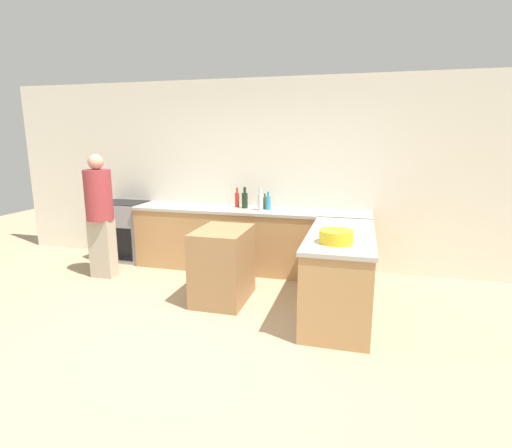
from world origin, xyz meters
TOP-DOWN VIEW (x-y plane):
  - ground_plane at (0.00, 0.00)m, footprint 14.00×14.00m
  - wall_back at (0.00, 2.47)m, footprint 8.00×0.06m
  - counter_back at (0.00, 2.13)m, footprint 3.36×0.65m
  - counter_peninsula at (1.34, 0.99)m, footprint 0.69×1.70m
  - range_oven at (-2.04, 2.15)m, footprint 0.71×0.60m
  - island_table at (-0.00, 0.98)m, footprint 0.58×0.79m
  - mixing_bowl at (1.31, 0.55)m, footprint 0.32×0.32m
  - wine_bottle_dark at (-0.09, 2.20)m, footprint 0.08×0.08m
  - olive_oil_bottle at (0.20, 2.23)m, footprint 0.06×0.06m
  - vinegar_bottle_clear at (0.18, 2.06)m, footprint 0.08×0.08m
  - dish_soap_bottle at (0.27, 2.16)m, footprint 0.07×0.07m
  - hot_sauce_bottle at (-0.21, 2.24)m, footprint 0.06×0.06m
  - person_by_range at (-1.85, 1.33)m, footprint 0.35×0.35m

SIDE VIEW (x-z plane):
  - ground_plane at x=0.00m, z-range 0.00..0.00m
  - island_table at x=0.00m, z-range 0.00..0.85m
  - counter_back at x=0.00m, z-range 0.00..0.89m
  - counter_peninsula at x=1.34m, z-range 0.00..0.89m
  - range_oven at x=-2.04m, z-range 0.00..0.90m
  - person_by_range at x=-1.85m, z-range 0.07..1.74m
  - mixing_bowl at x=1.31m, z-range 0.89..1.02m
  - olive_oil_bottle at x=0.20m, z-range 0.87..1.09m
  - dish_soap_bottle at x=0.27m, z-range 0.87..1.12m
  - hot_sauce_bottle at x=-0.21m, z-range 0.86..1.15m
  - wine_bottle_dark at x=-0.09m, z-range 0.86..1.16m
  - vinegar_bottle_clear at x=0.18m, z-range 0.86..1.17m
  - wall_back at x=0.00m, z-range 0.00..2.70m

